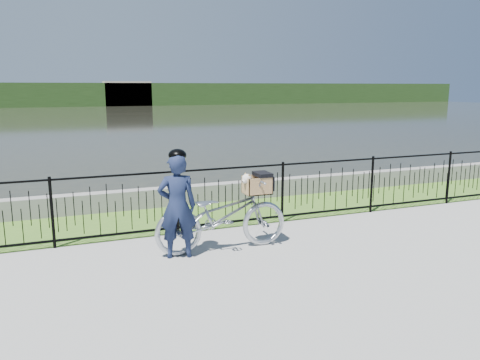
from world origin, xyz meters
name	(u,v)px	position (x,y,z in m)	size (l,w,h in m)	color
ground	(269,257)	(0.00, 0.00, 0.00)	(120.00, 120.00, 0.00)	gray
grass_strip	(215,214)	(0.00, 2.60, 0.00)	(60.00, 2.00, 0.01)	#446D22
water	(96,119)	(0.00, 33.00, 0.00)	(120.00, 120.00, 0.00)	#28281E
quay_wall	(201,194)	(0.00, 3.60, 0.20)	(60.00, 0.30, 0.40)	gray
fence	(232,197)	(0.00, 1.60, 0.58)	(14.00, 0.06, 1.15)	black
far_treeline	(80,94)	(0.00, 60.00, 1.50)	(120.00, 6.00, 3.00)	#244018
far_building_right	(127,94)	(6.00, 58.50, 1.60)	(6.00, 3.00, 3.20)	#AFA38D
bicycle_rig	(223,215)	(-0.54, 0.57, 0.56)	(2.11, 0.74, 1.21)	#AFB3BB
cyclist	(177,204)	(-1.26, 0.51, 0.81)	(0.62, 0.46, 1.63)	#161E3C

